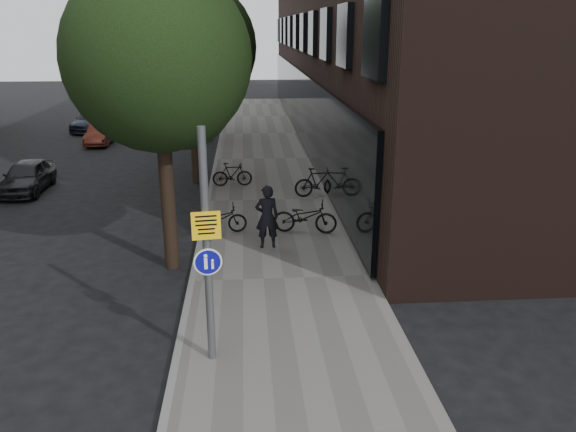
{
  "coord_description": "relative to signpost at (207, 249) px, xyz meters",
  "views": [
    {
      "loc": [
        -0.61,
        -9.25,
        5.98
      ],
      "look_at": [
        0.29,
        2.54,
        2.0
      ],
      "focal_mm": 35.0,
      "sensor_mm": 36.0,
      "label": 1
    }
  ],
  "objects": [
    {
      "name": "parked_bike_curb_near",
      "position": [
        -0.13,
        6.75,
        -1.75
      ],
      "size": [
        1.72,
        0.73,
        0.88
      ],
      "primitive_type": "imported",
      "rotation": [
        0.0,
        0.0,
        1.66
      ],
      "color": "black",
      "rests_on": "sidewalk"
    },
    {
      "name": "sidewalk",
      "position": [
        1.58,
        10.07,
        -2.25
      ],
      "size": [
        4.5,
        60.0,
        0.12
      ],
      "primitive_type": "cube",
      "color": "slate",
      "rests_on": "ground"
    },
    {
      "name": "street_tree_near",
      "position": [
        -1.2,
        4.71,
        2.8
      ],
      "size": [
        4.4,
        4.4,
        7.5
      ],
      "color": "black",
      "rests_on": "ground"
    },
    {
      "name": "pedestrian",
      "position": [
        1.26,
        5.48,
        -1.29
      ],
      "size": [
        0.69,
        0.48,
        1.8
      ],
      "primitive_type": "imported",
      "rotation": [
        0.0,
        0.0,
        3.22
      ],
      "color": "black",
      "rests_on": "sidewalk"
    },
    {
      "name": "parked_bike_curb_far",
      "position": [
        0.18,
        12.0,
        -1.73
      ],
      "size": [
        1.55,
        0.48,
        0.92
      ],
      "primitive_type": "imported",
      "rotation": [
        0.0,
        0.0,
        1.6
      ],
      "color": "black",
      "rests_on": "sidewalk"
    },
    {
      "name": "parked_bike_facade_near",
      "position": [
        2.44,
        6.58,
        -1.69
      ],
      "size": [
        2.0,
        1.02,
        1.0
      ],
      "primitive_type": "imported",
      "rotation": [
        0.0,
        0.0,
        1.38
      ],
      "color": "black",
      "rests_on": "sidewalk"
    },
    {
      "name": "signpost",
      "position": [
        0.0,
        0.0,
        0.0
      ],
      "size": [
        0.5,
        0.14,
        4.34
      ],
      "rotation": [
        0.0,
        0.0,
        0.12
      ],
      "color": "#595B5E",
      "rests_on": "sidewalk"
    },
    {
      "name": "parked_car_far",
      "position": [
        -8.56,
        25.86,
        -1.72
      ],
      "size": [
        2.14,
        4.25,
        1.18
      ],
      "primitive_type": "imported",
      "rotation": [
        0.0,
        0.0,
        -0.12
      ],
      "color": "#1B2232",
      "rests_on": "ground"
    },
    {
      "name": "ground",
      "position": [
        1.33,
        0.07,
        -2.31
      ],
      "size": [
        120.0,
        120.0,
        0.0
      ],
      "primitive_type": "plane",
      "color": "black",
      "rests_on": "ground"
    },
    {
      "name": "curb_edge",
      "position": [
        -0.67,
        10.07,
        -2.25
      ],
      "size": [
        0.15,
        60.0,
        0.13
      ],
      "primitive_type": "cube",
      "color": "slate",
      "rests_on": "ground"
    },
    {
      "name": "street_tree_mid",
      "position": [
        -1.2,
        13.21,
        2.8
      ],
      "size": [
        5.0,
        5.0,
        7.8
      ],
      "color": "black",
      "rests_on": "ground"
    },
    {
      "name": "parked_car_near",
      "position": [
        -7.63,
        12.27,
        -1.71
      ],
      "size": [
        1.47,
        3.53,
        1.19
      ],
      "primitive_type": "imported",
      "rotation": [
        0.0,
        0.0,
        0.02
      ],
      "color": "black",
      "rests_on": "ground"
    },
    {
      "name": "parked_car_mid",
      "position": [
        -7.03,
        21.47,
        -1.78
      ],
      "size": [
        1.16,
        3.24,
        1.07
      ],
      "primitive_type": "imported",
      "rotation": [
        0.0,
        0.0,
        -0.01
      ],
      "color": "maroon",
      "rests_on": "ground"
    },
    {
      "name": "street_tree_far",
      "position": [
        -1.2,
        22.21,
        2.8
      ],
      "size": [
        5.0,
        5.0,
        7.8
      ],
      "color": "black",
      "rests_on": "ground"
    },
    {
      "name": "parked_bike_facade_far",
      "position": [
        3.33,
        10.36,
        -1.66
      ],
      "size": [
        1.83,
        0.75,
        1.07
      ],
      "primitive_type": "imported",
      "rotation": [
        0.0,
        0.0,
        1.72
      ],
      "color": "black",
      "rests_on": "sidewalk"
    }
  ]
}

